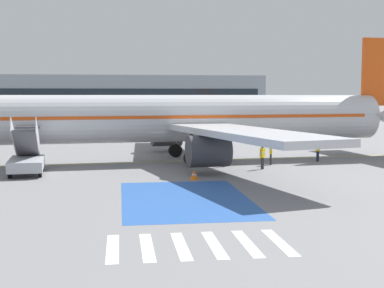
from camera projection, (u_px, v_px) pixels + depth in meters
ground_plane at (148, 163)px, 42.11m from camera, size 600.00×600.00×0.00m
apron_leadline_yellow at (162, 162)px, 42.73m from camera, size 80.24×8.30×0.01m
apron_stand_patch_blue at (185, 199)px, 27.53m from camera, size 6.52×10.74×0.01m
apron_walkway_bar_0 at (113, 248)px, 18.60m from camera, size 0.44×3.60×0.01m
apron_walkway_bar_1 at (147, 247)px, 18.76m from camera, size 0.44×3.60×0.01m
apron_walkway_bar_2 at (181, 246)px, 18.92m from camera, size 0.44×3.60×0.01m
apron_walkway_bar_3 at (214, 244)px, 19.08m from camera, size 0.44×3.60×0.01m
apron_walkway_bar_4 at (247, 243)px, 19.24m from camera, size 0.44×3.60×0.01m
apron_walkway_bar_5 at (279, 242)px, 19.40m from camera, size 0.44×3.60×0.01m
airliner at (170, 119)px, 42.57m from camera, size 46.45×36.43×10.24m
boarding_stairs_forward at (26, 160)px, 36.03m from camera, size 2.67×5.40×3.95m
fuel_tanker at (197, 124)px, 65.76m from camera, size 10.46×4.03×3.46m
ground_crew_0 at (262, 155)px, 38.37m from camera, size 0.46×0.47×1.73m
ground_crew_1 at (271, 152)px, 40.73m from camera, size 0.36×0.48×1.73m
ground_crew_2 at (318, 149)px, 42.82m from camera, size 0.47×0.46×1.73m
ground_crew_3 at (224, 153)px, 39.59m from camera, size 0.48×0.44×1.82m
traffic_cone_0 at (194, 175)px, 33.62m from camera, size 0.55×0.55×0.61m
terminal_building at (60, 100)px, 99.34m from camera, size 75.22×12.10×8.89m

